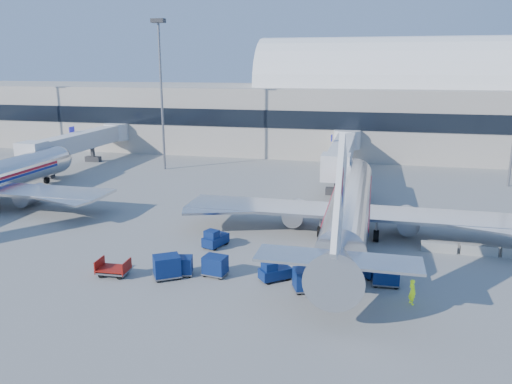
% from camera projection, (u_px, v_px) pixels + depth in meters
% --- Properties ---
extents(ground, '(260.00, 260.00, 0.00)m').
position_uv_depth(ground, '(236.00, 243.00, 46.11)').
color(ground, gray).
rests_on(ground, ground).
extents(terminal, '(170.00, 28.15, 21.00)m').
position_uv_depth(terminal, '(245.00, 108.00, 100.03)').
color(terminal, '#B2AA9E').
rests_on(terminal, ground).
extents(airliner_main, '(32.00, 37.26, 12.07)m').
position_uv_depth(airliner_main, '(349.00, 207.00, 47.40)').
color(airliner_main, silver).
rests_on(airliner_main, ground).
extents(jetbridge_near, '(4.40, 27.50, 6.25)m').
position_uv_depth(jetbridge_near, '(343.00, 150.00, 72.48)').
color(jetbridge_near, silver).
rests_on(jetbridge_near, ground).
extents(jetbridge_mid, '(4.40, 27.50, 6.25)m').
position_uv_depth(jetbridge_mid, '(84.00, 141.00, 81.86)').
color(jetbridge_mid, silver).
rests_on(jetbridge_mid, ground).
extents(mast_west, '(2.00, 1.20, 22.60)m').
position_uv_depth(mast_west, '(161.00, 73.00, 75.18)').
color(mast_west, slate).
rests_on(mast_west, ground).
extents(barrier_near, '(3.00, 0.55, 0.90)m').
position_uv_depth(barrier_near, '(439.00, 247.00, 43.86)').
color(barrier_near, '#9E9E96').
rests_on(barrier_near, ground).
extents(barrier_mid, '(3.00, 0.55, 0.90)m').
position_uv_depth(barrier_mid, '(479.00, 250.00, 43.12)').
color(barrier_mid, '#9E9E96').
rests_on(barrier_mid, ground).
extents(tug_lead, '(2.64, 2.45, 1.58)m').
position_uv_depth(tug_lead, '(274.00, 271.00, 38.04)').
color(tug_lead, '#0B1E53').
rests_on(tug_lead, ground).
extents(tug_right, '(2.19, 2.11, 1.32)m').
position_uv_depth(tug_right, '(365.00, 269.00, 38.89)').
color(tug_right, '#0B1E53').
rests_on(tug_right, ground).
extents(tug_left, '(2.05, 2.85, 1.68)m').
position_uv_depth(tug_left, '(215.00, 239.00, 45.04)').
color(tug_left, '#0B1E53').
rests_on(tug_left, ground).
extents(cart_train_a, '(2.01, 1.65, 1.61)m').
position_uv_depth(cart_train_a, '(215.00, 265.00, 38.84)').
color(cart_train_a, '#0B1E53').
rests_on(cart_train_a, ground).
extents(cart_train_b, '(1.97, 1.68, 1.50)m').
position_uv_depth(cart_train_b, '(182.00, 265.00, 38.97)').
color(cart_train_b, '#0B1E53').
rests_on(cart_train_b, ground).
extents(cart_train_c, '(2.58, 2.44, 1.82)m').
position_uv_depth(cart_train_c, '(167.00, 266.00, 38.37)').
color(cart_train_c, '#0B1E53').
rests_on(cart_train_c, ground).
extents(cart_solo_near, '(2.35, 2.10, 1.70)m').
position_uv_depth(cart_solo_near, '(307.00, 279.00, 36.19)').
color(cart_solo_near, '#0B1E53').
rests_on(cart_solo_near, ground).
extents(cart_solo_far, '(2.07, 1.62, 1.77)m').
position_uv_depth(cart_solo_far, '(386.00, 273.00, 37.15)').
color(cart_solo_far, '#0B1E53').
rests_on(cart_solo_far, ground).
extents(cart_open_red, '(2.46, 1.79, 0.64)m').
position_uv_depth(cart_open_red, '(114.00, 270.00, 38.96)').
color(cart_open_red, slate).
rests_on(cart_open_red, ground).
extents(ramp_worker, '(0.69, 0.78, 1.80)m').
position_uv_depth(ramp_worker, '(412.00, 292.00, 34.23)').
color(ramp_worker, '#AAF71A').
rests_on(ramp_worker, ground).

